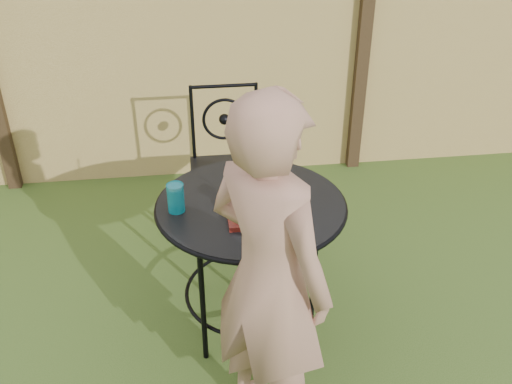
# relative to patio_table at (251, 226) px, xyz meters

# --- Properties ---
(fence) EXTENTS (8.00, 0.12, 1.90)m
(fence) POSITION_rel_patio_table_xyz_m (-0.28, 1.67, 0.36)
(fence) COLOR #D6BA6A
(fence) RESTS_ON ground
(patio_table) EXTENTS (0.92, 0.92, 0.72)m
(patio_table) POSITION_rel_patio_table_xyz_m (0.00, 0.00, 0.00)
(patio_table) COLOR black
(patio_table) RESTS_ON ground
(patio_chair) EXTENTS (0.46, 0.46, 0.95)m
(patio_chair) POSITION_rel_patio_table_xyz_m (-0.04, 0.85, -0.08)
(patio_chair) COLOR black
(patio_chair) RESTS_ON ground
(diner) EXTENTS (0.64, 0.67, 1.54)m
(diner) POSITION_rel_patio_table_xyz_m (-0.01, -0.63, 0.18)
(diner) COLOR #A1715C
(diner) RESTS_ON ground
(salad_plate) EXTENTS (0.27, 0.27, 0.02)m
(salad_plate) POSITION_rel_patio_table_xyz_m (0.01, -0.10, 0.15)
(salad_plate) COLOR #4B0A10
(salad_plate) RESTS_ON patio_table
(salad) EXTENTS (0.21, 0.21, 0.08)m
(salad) POSITION_rel_patio_table_xyz_m (0.01, -0.10, 0.20)
(salad) COLOR #235614
(salad) RESTS_ON salad_plate
(fork) EXTENTS (0.01, 0.01, 0.18)m
(fork) POSITION_rel_patio_table_xyz_m (0.02, -0.10, 0.33)
(fork) COLOR silver
(fork) RESTS_ON salad
(drinking_glass) EXTENTS (0.08, 0.08, 0.14)m
(drinking_glass) POSITION_rel_patio_table_xyz_m (-0.35, -0.03, 0.21)
(drinking_glass) COLOR #0C7D90
(drinking_glass) RESTS_ON patio_table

